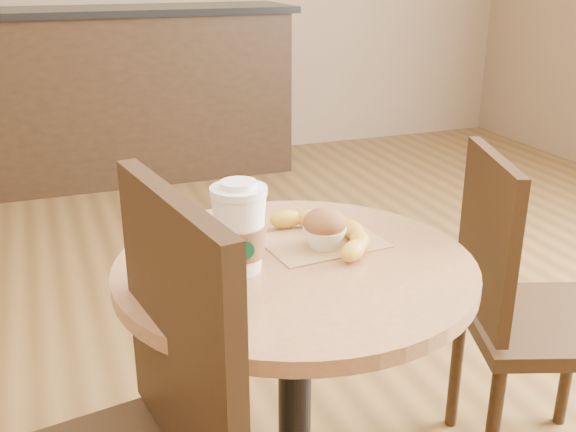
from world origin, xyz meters
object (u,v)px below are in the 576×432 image
at_px(chair_right, 523,307).
at_px(coffee_cup, 240,231).
at_px(banana, 328,232).
at_px(muffin, 325,228).
at_px(cafe_table, 295,355).

relative_size(chair_right, coffee_cup, 4.97).
bearing_deg(coffee_cup, banana, 23.84).
distance_m(chair_right, muffin, 0.65).
xyz_separation_m(coffee_cup, muffin, (0.19, 0.04, -0.04)).
height_order(chair_right, banana, chair_right).
relative_size(coffee_cup, muffin, 1.95).
distance_m(muffin, banana, 0.03).
relative_size(cafe_table, banana, 2.68).
relative_size(cafe_table, chair_right, 0.85).
bearing_deg(cafe_table, muffin, 26.79).
relative_size(cafe_table, coffee_cup, 4.24).
bearing_deg(banana, coffee_cup, -174.88).
distance_m(cafe_table, muffin, 0.27).
bearing_deg(banana, cafe_table, -159.09).
distance_m(chair_right, banana, 0.63).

